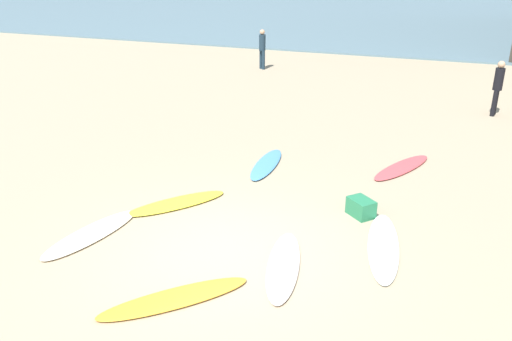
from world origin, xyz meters
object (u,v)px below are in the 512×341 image
object	(u,v)px
surfboard_3	(91,234)
surfboard_0	(266,164)
surfboard_4	(402,167)
beachgoer_near	(498,85)
surfboard_6	(175,298)
surfboard_2	(283,265)
beachgoer_mid	(262,47)
beach_cooler	(361,207)
surfboard_1	(177,203)
surfboard_5	(383,246)

from	to	relation	value
surfboard_3	surfboard_0	bearing A→B (deg)	77.94
surfboard_4	beachgoer_near	bearing A→B (deg)	93.22
surfboard_3	beachgoer_near	size ratio (longest dim) A/B	1.26
beachgoer_near	surfboard_6	bearing A→B (deg)	-10.13
surfboard_0	surfboard_2	xyz separation A→B (m)	(1.74, -4.08, -0.01)
surfboard_2	beachgoer_near	xyz separation A→B (m)	(3.53, 10.58, 0.92)
surfboard_2	beachgoer_mid	distance (m)	15.76
beach_cooler	surfboard_3	bearing A→B (deg)	-150.66
surfboard_3	surfboard_4	distance (m)	7.23
surfboard_1	surfboard_4	world-z (taller)	surfboard_1
surfboard_1	surfboard_6	bearing A→B (deg)	-23.48
surfboard_2	beachgoer_mid	world-z (taller)	beachgoer_mid
surfboard_4	surfboard_5	distance (m)	3.84
surfboard_2	surfboard_5	world-z (taller)	surfboard_2
surfboard_0	surfboard_3	world-z (taller)	surfboard_0
surfboard_5	surfboard_6	bearing A→B (deg)	-144.58
surfboard_6	surfboard_4	bearing A→B (deg)	-67.41
surfboard_5	surfboard_2	bearing A→B (deg)	-149.05
surfboard_4	surfboard_5	xyz separation A→B (m)	(0.10, -3.84, -0.00)
surfboard_0	beach_cooler	distance (m)	3.16
surfboard_4	surfboard_6	world-z (taller)	surfboard_4
surfboard_4	surfboard_6	distance (m)	6.94
beachgoer_near	beach_cooler	distance (m)	8.76
surfboard_1	surfboard_5	xyz separation A→B (m)	(4.20, -0.24, -0.01)
surfboard_4	surfboard_6	bearing A→B (deg)	-87.15
beachgoer_mid	beach_cooler	bearing A→B (deg)	157.00
surfboard_1	beach_cooler	world-z (taller)	beach_cooler
surfboard_2	surfboard_3	xyz separation A→B (m)	(-3.61, -0.23, -0.00)
surfboard_5	surfboard_6	distance (m)	3.74
surfboard_1	beach_cooler	xyz separation A→B (m)	(3.60, 0.84, 0.14)
surfboard_3	beachgoer_near	xyz separation A→B (m)	(7.14, 10.81, 0.92)
surfboard_3	beachgoer_mid	size ratio (longest dim) A/B	1.27
surfboard_5	beachgoer_mid	distance (m)	15.27
surfboard_2	beach_cooler	world-z (taller)	beach_cooler
surfboard_0	beach_cooler	size ratio (longest dim) A/B	3.99
surfboard_1	surfboard_6	distance (m)	3.22
surfboard_4	beachgoer_near	size ratio (longest dim) A/B	1.29
surfboard_1	beachgoer_near	bearing A→B (deg)	94.07
surfboard_4	beach_cooler	size ratio (longest dim) A/B	4.22
beach_cooler	surfboard_5	bearing A→B (deg)	-61.17
surfboard_1	surfboard_3	size ratio (longest dim) A/B	0.99
surfboard_0	beachgoer_mid	size ratio (longest dim) A/B	1.23
surfboard_2	surfboard_3	bearing A→B (deg)	171.18
surfboard_0	surfboard_1	size ratio (longest dim) A/B	0.98
surfboard_3	beach_cooler	distance (m)	5.12
surfboard_5	beachgoer_mid	bearing A→B (deg)	109.22
surfboard_1	surfboard_0	bearing A→B (deg)	107.63
beachgoer_near	surfboard_0	bearing A→B (deg)	-27.46
surfboard_4	surfboard_5	size ratio (longest dim) A/B	0.91
surfboard_0	beachgoer_near	size ratio (longest dim) A/B	1.22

